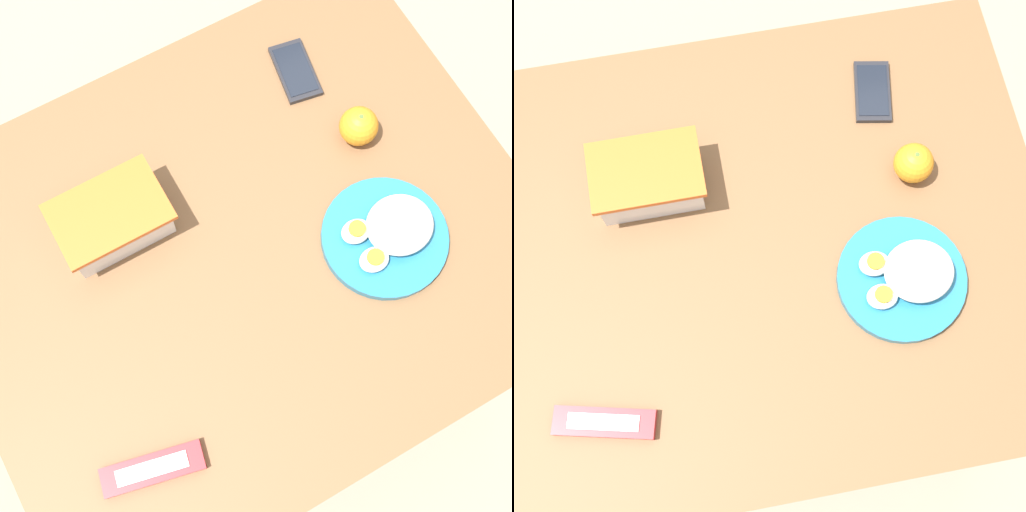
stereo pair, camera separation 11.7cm
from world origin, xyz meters
TOP-DOWN VIEW (x-y plane):
  - ground_plane at (0.00, 0.00)m, footprint 10.00×10.00m
  - table at (0.00, 0.00)m, footprint 0.99×0.83m
  - food_container at (-0.17, 0.14)m, footprint 0.19×0.13m
  - orange_fruit at (0.28, 0.09)m, footprint 0.07×0.07m
  - rice_plate at (0.22, -0.11)m, footprint 0.21×0.21m
  - candy_bar at (-0.30, -0.25)m, footprint 0.17×0.08m
  - cell_phone at (0.25, 0.25)m, footprint 0.08×0.13m

SIDE VIEW (x-z plane):
  - ground_plane at x=0.00m, z-range 0.00..0.00m
  - table at x=0.00m, z-range 0.27..0.99m
  - cell_phone at x=0.25m, z-range 0.72..0.73m
  - candy_bar at x=-0.30m, z-range 0.72..0.74m
  - rice_plate at x=0.22m, z-range 0.71..0.78m
  - orange_fruit at x=0.28m, z-range 0.72..0.79m
  - food_container at x=-0.17m, z-range 0.72..0.80m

